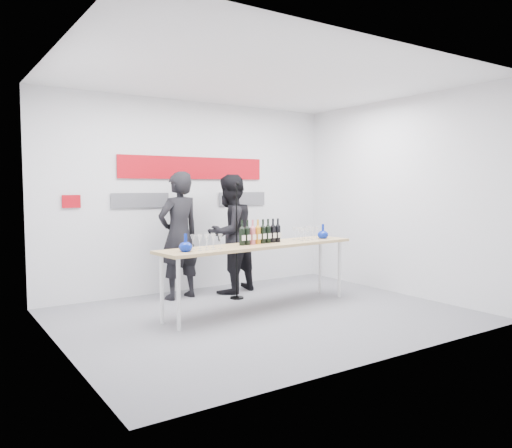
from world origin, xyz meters
name	(u,v)px	position (x,y,z in m)	size (l,w,h in m)	color
ground	(264,315)	(0.00, 0.00, 0.00)	(5.00, 5.00, 0.00)	slate
back_wall	(194,196)	(0.00, 2.00, 1.50)	(5.00, 0.04, 3.00)	silver
signage	(191,177)	(-0.06, 1.97, 1.81)	(3.38, 0.02, 0.79)	#AD0711
tasting_table	(260,249)	(0.13, 0.30, 0.82)	(3.00, 0.88, 0.89)	#DEB377
wine_bottles	(260,231)	(0.16, 0.34, 1.05)	(0.71, 0.14, 0.33)	black
decanter_left	(186,243)	(-1.04, 0.14, 0.99)	(0.16, 0.16, 0.21)	#081F97
decanter_right	(323,231)	(1.31, 0.38, 0.99)	(0.16, 0.16, 0.21)	#081F97
glasses_left	(207,242)	(-0.72, 0.21, 0.98)	(0.38, 0.25, 0.18)	silver
glasses_right	(306,233)	(0.99, 0.38, 0.98)	(0.38, 0.25, 0.18)	silver
presenter_left	(179,235)	(-0.50, 1.50, 0.94)	(0.68, 0.45, 1.88)	black
presenter_right	(230,234)	(0.34, 1.44, 0.92)	(0.90, 0.70, 1.84)	black
mic_stand	(237,263)	(0.20, 1.01, 0.53)	(0.20, 0.20, 1.73)	black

